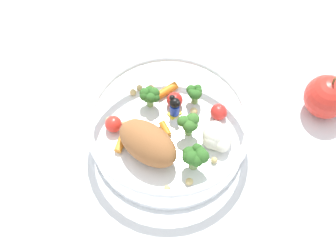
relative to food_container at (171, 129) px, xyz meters
name	(u,v)px	position (x,y,z in m)	size (l,w,h in m)	color
ground_plane	(164,141)	(0.00, 0.01, -0.03)	(2.40, 2.40, 0.00)	white
food_container	(171,129)	(0.00, 0.00, 0.00)	(0.24, 0.24, 0.07)	white
loose_apple	(326,97)	(0.00, -0.25, 0.00)	(0.07, 0.07, 0.08)	red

